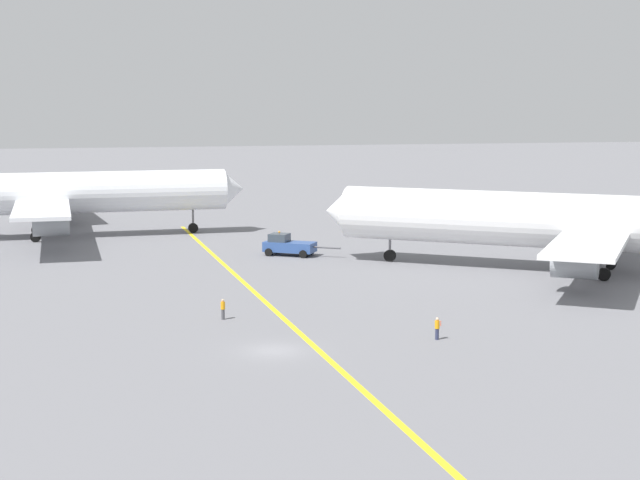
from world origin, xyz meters
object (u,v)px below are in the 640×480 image
object	(u,v)px
ground_crew_marshaller_foreground	(437,328)
jet_bridge	(66,189)
pushback_tug	(288,245)
airliner_at_gate_left	(56,194)
airliner_being_pushed	(578,223)
ground_crew_ramp_agent_by_cones	(223,309)

from	to	relation	value
ground_crew_marshaller_foreground	jet_bridge	xyz separation A→B (m)	(-28.70, 83.52, 3.44)
pushback_tug	jet_bridge	distance (m)	49.42
airliner_at_gate_left	jet_bridge	world-z (taller)	airliner_at_gate_left
airliner_being_pushed	pushback_tug	bearing A→B (deg)	146.04
airliner_at_gate_left	ground_crew_marshaller_foreground	world-z (taller)	airliner_at_gate_left
ground_crew_marshaller_foreground	jet_bridge	world-z (taller)	jet_bridge
pushback_tug	ground_crew_marshaller_foreground	size ratio (longest dim) A/B	4.96
airliner_being_pushed	jet_bridge	size ratio (longest dim) A/B	2.49
airliner_being_pushed	ground_crew_marshaller_foreground	distance (m)	33.42
ground_crew_ramp_agent_by_cones	jet_bridge	bearing A→B (deg)	100.83
ground_crew_ramp_agent_by_cones	jet_bridge	distance (m)	74.65
airliner_at_gate_left	airliner_being_pushed	xyz separation A→B (m)	(52.98, -38.89, -0.43)
airliner_being_pushed	airliner_at_gate_left	bearing A→B (deg)	143.72
ground_crew_marshaller_foreground	ground_crew_ramp_agent_by_cones	world-z (taller)	ground_crew_ramp_agent_by_cones
pushback_tug	ground_crew_marshaller_foreground	xyz separation A→B (m)	(3.17, -41.32, -0.29)
airliner_at_gate_left	ground_crew_marshaller_foreground	size ratio (longest dim) A/B	28.66
airliner_being_pushed	pushback_tug	distance (m)	32.46
pushback_tug	jet_bridge	world-z (taller)	jet_bridge
airliner_being_pushed	ground_crew_marshaller_foreground	xyz separation A→B (m)	(-23.54, -23.33, -4.37)
airliner_being_pushed	ground_crew_ramp_agent_by_cones	xyz separation A→B (m)	(-38.22, -13.06, -4.37)
airliner_at_gate_left	ground_crew_marshaller_foreground	bearing A→B (deg)	-64.67
ground_crew_ramp_agent_by_cones	ground_crew_marshaller_foreground	bearing A→B (deg)	-34.97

